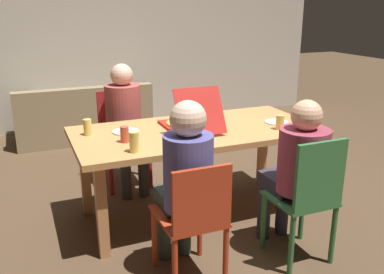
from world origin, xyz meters
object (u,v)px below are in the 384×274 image
Objects in this scene: drinking_glass_3 at (125,134)px; chair_0 at (308,195)px; person_2 at (125,117)px; drinking_glass_1 at (280,122)px; person_1 at (185,175)px; pizza_box_0 at (189,122)px; drinking_glass_0 at (134,142)px; couch at (84,118)px; plate_1 at (277,122)px; person_0 at (297,165)px; drinking_glass_2 at (88,127)px; dining_table at (197,138)px; chair_2 at (123,134)px; plate_0 at (126,132)px; chair_1 at (194,217)px.

chair_0 is at bearing -39.83° from drinking_glass_3.
drinking_glass_1 is at bearing -45.53° from person_2.
pizza_box_0 is at bearing 66.17° from person_1.
drinking_glass_0 reaches higher than couch.
drinking_glass_0 reaches higher than plate_1.
drinking_glass_0 is 1.21× the size of drinking_glass_1.
person_0 is 1.26m from drinking_glass_3.
chair_0 is at bearing -66.47° from pizza_box_0.
drinking_glass_2 is 0.36m from drinking_glass_3.
chair_0 is 0.53× the size of couch.
pizza_box_0 is (-0.05, 0.06, 0.13)m from dining_table.
person_1 is 1.29× the size of chair_2.
plate_1 reaches higher than couch.
pizza_box_0 is 0.71m from drinking_glass_0.
couch is (-1.26, 2.66, -0.49)m from plate_1.
dining_table is at bearing 9.98° from drinking_glass_3.
chair_2 is (-0.41, 0.93, -0.18)m from dining_table.
plate_1 is (1.12, -1.02, 0.27)m from chair_2.
chair_0 reaches higher than plate_1.
drinking_glass_2 reaches higher than drinking_glass_3.
drinking_glass_2 is at bearing 163.22° from drinking_glass_1.
person_0 is 1.36m from plate_0.
drinking_glass_2 is at bearing 171.96° from plate_0.
person_2 reaches higher than chair_2.
drinking_glass_3 is (-1.34, -0.02, 0.05)m from plate_1.
dining_table is 0.59m from plate_0.
pizza_box_0 is at bearing -8.59° from plate_0.
drinking_glass_2 is at bearing 112.39° from chair_1.
pizza_box_0 is (0.36, 0.96, 0.33)m from chair_1.
person_1 is 0.99× the size of person_2.
couch is (-1.17, 2.83, -0.54)m from drinking_glass_1.
person_0 is (0.40, -0.83, -0.00)m from dining_table.
drinking_glass_3 is at bearing 145.29° from person_0.
drinking_glass_1 is 1.26m from drinking_glass_3.
dining_table is 0.72m from plate_1.
chair_0 is 3.67m from couch.
drinking_glass_3 is at bearing -164.06° from pizza_box_0.
dining_table is at bearing -66.23° from chair_2.
chair_1 is 1.70m from person_2.
chair_0 is 4.61× the size of plate_1.
chair_2 is 7.80× the size of drinking_glass_1.
couch is at bearing 105.08° from chair_0.
drinking_glass_1 is at bearing -116.76° from plate_1.
person_0 reaches higher than chair_0.
drinking_glass_0 reaches higher than plate_0.
dining_table is 1.15× the size of couch.
person_1 is 9.42× the size of drinking_glass_2.
person_2 is 1.48m from drinking_glass_1.
chair_2 is at bearing 114.80° from person_0.
drinking_glass_2 is at bearing -97.22° from couch.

